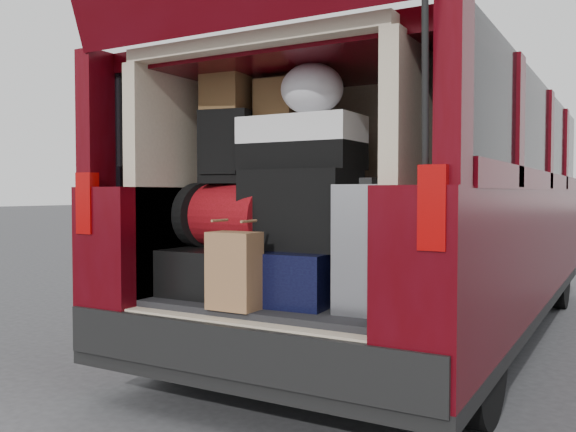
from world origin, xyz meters
name	(u,v)px	position (x,y,z in m)	size (l,w,h in m)	color
ground	(273,419)	(0.00, 0.00, 0.00)	(80.00, 80.00, 0.00)	#353537
minivan	(404,215)	(0.00, 1.86, 0.91)	(1.90, 5.35, 2.77)	black
load_floor	(300,349)	(0.00, 0.28, 0.28)	(1.24, 1.05, 0.55)	black
black_hardshell	(223,270)	(-0.40, 0.15, 0.67)	(0.43, 0.59, 0.23)	black
navy_hardshell	(297,275)	(0.05, 0.15, 0.67)	(0.46, 0.57, 0.25)	black
silver_roller	(372,248)	(0.46, 0.09, 0.83)	(0.23, 0.37, 0.56)	silver
kraft_bag	(234,271)	(-0.08, -0.20, 0.72)	(0.22, 0.14, 0.35)	#906341
red_duffel	(234,216)	(-0.33, 0.17, 0.95)	(0.51, 0.33, 0.33)	maroon
black_soft_case	(300,210)	(0.07, 0.15, 0.99)	(0.53, 0.32, 0.38)	black
backpack	(227,147)	(-0.37, 0.16, 1.31)	(0.26, 0.16, 0.38)	black
twotone_duffel	(301,144)	(0.04, 0.21, 1.31)	(0.59, 0.30, 0.26)	white
grocery_sack_lower	(226,92)	(-0.39, 0.18, 1.59)	(0.22, 0.18, 0.20)	brown
grocery_sack_upper	(278,100)	(-0.14, 0.28, 1.55)	(0.21, 0.17, 0.21)	brown
plastic_bag_center	(312,89)	(0.12, 0.17, 1.57)	(0.31, 0.29, 0.24)	white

